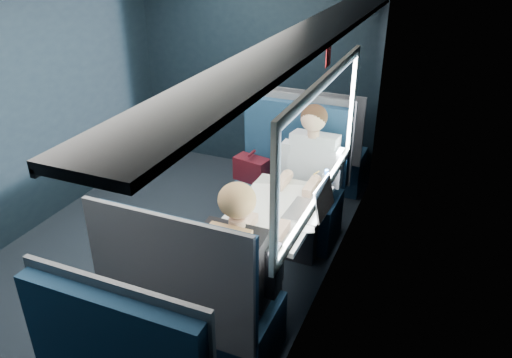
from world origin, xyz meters
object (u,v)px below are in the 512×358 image
at_px(seat_bay_near, 286,189).
at_px(bottle_small, 326,183).
at_px(seat_bay_far, 196,309).
at_px(laptop, 314,205).
at_px(man, 309,173).
at_px(woman, 242,264).
at_px(cup, 326,183).
at_px(seat_row_front, 316,153).
at_px(table, 272,216).

distance_m(seat_bay_near, bottle_small, 0.81).
distance_m(seat_bay_far, laptop, 1.11).
relative_size(man, woman, 1.00).
bearing_deg(seat_bay_far, woman, 33.82).
distance_m(seat_bay_far, cup, 1.44).
bearing_deg(man, seat_bay_far, -99.03).
xyz_separation_m(seat_bay_far, cup, (0.47, 1.31, 0.37)).
height_order(seat_bay_far, cup, seat_bay_far).
xyz_separation_m(seat_bay_near, laptop, (0.51, -0.84, 0.39)).
distance_m(seat_bay_near, seat_bay_far, 1.75).
height_order(seat_row_front, woman, woman).
bearing_deg(woman, laptop, 71.76).
relative_size(seat_bay_near, bottle_small, 6.34).
xyz_separation_m(table, seat_bay_far, (-0.18, -0.87, -0.25)).
bearing_deg(bottle_small, seat_row_front, 108.63).
bearing_deg(laptop, seat_bay_far, -118.56).
distance_m(seat_row_front, bottle_small, 1.56).
relative_size(table, seat_bay_far, 0.79).
xyz_separation_m(man, laptop, (0.24, -0.67, 0.09)).
bearing_deg(man, seat_bay_near, 146.38).
distance_m(woman, bottle_small, 1.11).
distance_m(seat_bay_far, seat_row_front, 2.67).
height_order(seat_bay_near, seat_row_front, seat_bay_near).
height_order(man, bottle_small, man).
bearing_deg(cup, seat_bay_near, 137.91).
height_order(table, man, man).
xyz_separation_m(table, seat_row_front, (-0.18, 1.80, -0.25)).
xyz_separation_m(seat_bay_far, man, (0.25, 1.57, 0.30)).
xyz_separation_m(seat_bay_near, seat_row_front, (0.01, 0.92, -0.01)).
xyz_separation_m(man, cup, (0.22, -0.26, 0.07)).
bearing_deg(bottle_small, table, -128.63).
height_order(man, cup, man).
distance_m(table, bottle_small, 0.50).
bearing_deg(seat_bay_far, seat_bay_near, 90.44).
bearing_deg(woman, bottle_small, 77.98).
relative_size(man, laptop, 3.70).
distance_m(laptop, cup, 0.41).
xyz_separation_m(seat_row_front, woman, (0.25, -2.50, 0.32)).
bearing_deg(seat_bay_far, man, 80.97).
distance_m(table, cup, 0.54).
height_order(seat_row_front, bottle_small, seat_row_front).
bearing_deg(bottle_small, woman, -102.02).
distance_m(man, laptop, 0.72).
bearing_deg(seat_bay_near, table, -77.36).
bearing_deg(seat_bay_far, table, 78.22).
bearing_deg(man, laptop, -69.88).
height_order(seat_bay_far, laptop, seat_bay_far).
relative_size(seat_bay_near, laptop, 3.53).
relative_size(seat_bay_far, man, 0.95).
relative_size(table, laptop, 2.80).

